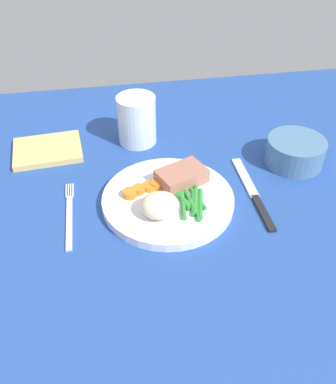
{
  "coord_description": "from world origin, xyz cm",
  "views": [
    {
      "loc": [
        -7.89,
        -57.49,
        50.36
      ],
      "look_at": [
        1.53,
        -3.58,
        4.6
      ],
      "focal_mm": 38.81,
      "sensor_mm": 36.0,
      "label": 1
    }
  ],
  "objects_px": {
    "dinner_plate": "(168,200)",
    "fork": "(69,215)",
    "water_glass": "(137,123)",
    "knife": "(253,194)",
    "napkin": "(48,150)",
    "salad_bowl": "(295,150)",
    "meat_portion": "(182,176)"
  },
  "relations": [
    {
      "from": "fork",
      "to": "knife",
      "type": "distance_m",
      "value": 0.33
    },
    {
      "from": "meat_portion",
      "to": "water_glass",
      "type": "xyz_separation_m",
      "value": [
        -0.06,
        0.17,
        0.01
      ]
    },
    {
      "from": "dinner_plate",
      "to": "meat_portion",
      "type": "bearing_deg",
      "value": 49.4
    },
    {
      "from": "salad_bowl",
      "to": "meat_portion",
      "type": "bearing_deg",
      "value": -169.84
    },
    {
      "from": "water_glass",
      "to": "fork",
      "type": "bearing_deg",
      "value": -123.78
    },
    {
      "from": "knife",
      "to": "napkin",
      "type": "xyz_separation_m",
      "value": [
        -0.37,
        0.2,
        0.0
      ]
    },
    {
      "from": "water_glass",
      "to": "knife",
      "type": "bearing_deg",
      "value": -49.12
    },
    {
      "from": "knife",
      "to": "salad_bowl",
      "type": "xyz_separation_m",
      "value": [
        0.11,
        0.08,
        0.03
      ]
    },
    {
      "from": "knife",
      "to": "napkin",
      "type": "bearing_deg",
      "value": 152.04
    },
    {
      "from": "fork",
      "to": "knife",
      "type": "xyz_separation_m",
      "value": [
        0.33,
        -0.0,
        -0.0
      ]
    },
    {
      "from": "fork",
      "to": "salad_bowl",
      "type": "xyz_separation_m",
      "value": [
        0.44,
        0.08,
        0.03
      ]
    },
    {
      "from": "dinner_plate",
      "to": "fork",
      "type": "distance_m",
      "value": 0.17
    },
    {
      "from": "knife",
      "to": "fork",
      "type": "bearing_deg",
      "value": -179.59
    },
    {
      "from": "knife",
      "to": "water_glass",
      "type": "distance_m",
      "value": 0.28
    },
    {
      "from": "salad_bowl",
      "to": "knife",
      "type": "bearing_deg",
      "value": -143.45
    },
    {
      "from": "fork",
      "to": "knife",
      "type": "bearing_deg",
      "value": 1.3
    },
    {
      "from": "fork",
      "to": "napkin",
      "type": "distance_m",
      "value": 0.21
    },
    {
      "from": "dinner_plate",
      "to": "napkin",
      "type": "xyz_separation_m",
      "value": [
        -0.22,
        0.2,
        -0.0
      ]
    },
    {
      "from": "fork",
      "to": "meat_portion",
      "type": "bearing_deg",
      "value": 12.25
    },
    {
      "from": "meat_portion",
      "to": "fork",
      "type": "distance_m",
      "value": 0.21
    },
    {
      "from": "meat_portion",
      "to": "fork",
      "type": "bearing_deg",
      "value": -169.11
    },
    {
      "from": "fork",
      "to": "water_glass",
      "type": "distance_m",
      "value": 0.26
    },
    {
      "from": "dinner_plate",
      "to": "knife",
      "type": "bearing_deg",
      "value": -1.05
    },
    {
      "from": "salad_bowl",
      "to": "napkin",
      "type": "relative_size",
      "value": 0.83
    },
    {
      "from": "dinner_plate",
      "to": "fork",
      "type": "relative_size",
      "value": 1.39
    },
    {
      "from": "meat_portion",
      "to": "fork",
      "type": "xyz_separation_m",
      "value": [
        -0.2,
        -0.04,
        -0.03
      ]
    },
    {
      "from": "knife",
      "to": "napkin",
      "type": "height_order",
      "value": "napkin"
    },
    {
      "from": "salad_bowl",
      "to": "napkin",
      "type": "distance_m",
      "value": 0.5
    },
    {
      "from": "meat_portion",
      "to": "water_glass",
      "type": "distance_m",
      "value": 0.18
    },
    {
      "from": "fork",
      "to": "napkin",
      "type": "xyz_separation_m",
      "value": [
        -0.04,
        0.2,
        0.0
      ]
    },
    {
      "from": "dinner_plate",
      "to": "fork",
      "type": "xyz_separation_m",
      "value": [
        -0.17,
        -0.0,
        -0.01
      ]
    },
    {
      "from": "fork",
      "to": "water_glass",
      "type": "height_order",
      "value": "water_glass"
    }
  ]
}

